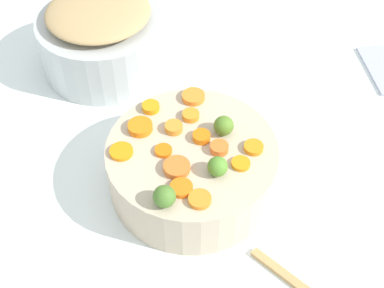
{
  "coord_description": "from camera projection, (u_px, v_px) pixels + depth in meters",
  "views": [
    {
      "loc": [
        -0.23,
        -0.5,
        0.71
      ],
      "look_at": [
        0.02,
        -0.04,
        0.12
      ],
      "focal_mm": 49.29,
      "sensor_mm": 36.0,
      "label": 1
    }
  ],
  "objects": [
    {
      "name": "carrot_slice_13",
      "position": [
        193.0,
        97.0,
        0.87
      ],
      "size": [
        0.05,
        0.05,
        0.01
      ],
      "primitive_type": "cylinder",
      "rotation": [
        0.0,
        0.0,
        2.43
      ],
      "color": "orange",
      "rests_on": "serving_bowl_carrots"
    },
    {
      "name": "carrot_slice_9",
      "position": [
        177.0,
        167.0,
        0.77
      ],
      "size": [
        0.04,
        0.04,
        0.01
      ],
      "primitive_type": "cylinder",
      "rotation": [
        0.0,
        0.0,
        1.58
      ],
      "color": "orange",
      "rests_on": "serving_bowl_carrots"
    },
    {
      "name": "carrot_slice_0",
      "position": [
        219.0,
        148.0,
        0.79
      ],
      "size": [
        0.03,
        0.03,
        0.01
      ],
      "primitive_type": "cylinder",
      "rotation": [
        0.0,
        0.0,
        3.42
      ],
      "color": "orange",
      "rests_on": "serving_bowl_carrots"
    },
    {
      "name": "stuffing_mound",
      "position": [
        98.0,
        12.0,
        0.97
      ],
      "size": [
        0.2,
        0.2,
        0.03
      ],
      "primitive_type": "ellipsoid",
      "color": "tan",
      "rests_on": "metal_pot"
    },
    {
      "name": "carrot_slice_7",
      "position": [
        254.0,
        147.0,
        0.79
      ],
      "size": [
        0.04,
        0.04,
        0.01
      ],
      "primitive_type": "cylinder",
      "rotation": [
        0.0,
        0.0,
        5.23
      ],
      "color": "orange",
      "rests_on": "serving_bowl_carrots"
    },
    {
      "name": "metal_pot",
      "position": [
        103.0,
        43.0,
        1.02
      ],
      "size": [
        0.24,
        0.24,
        0.11
      ],
      "primitive_type": "cylinder",
      "color": "#B1B7B6",
      "rests_on": "tabletop"
    },
    {
      "name": "serving_bowl_carrots",
      "position": [
        192.0,
        167.0,
        0.83
      ],
      "size": [
        0.27,
        0.27,
        0.09
      ],
      "primitive_type": "cylinder",
      "color": "#BDAC91",
      "rests_on": "tabletop"
    },
    {
      "name": "carrot_slice_2",
      "position": [
        174.0,
        127.0,
        0.82
      ],
      "size": [
        0.03,
        0.03,
        0.01
      ],
      "primitive_type": "cylinder",
      "rotation": [
        0.0,
        0.0,
        4.89
      ],
      "color": "orange",
      "rests_on": "serving_bowl_carrots"
    },
    {
      "name": "carrot_slice_3",
      "position": [
        151.0,
        107.0,
        0.85
      ],
      "size": [
        0.03,
        0.03,
        0.01
      ],
      "primitive_type": "cylinder",
      "rotation": [
        0.0,
        0.0,
        3.29
      ],
      "color": "orange",
      "rests_on": "serving_bowl_carrots"
    },
    {
      "name": "carrot_slice_12",
      "position": [
        140.0,
        127.0,
        0.82
      ],
      "size": [
        0.05,
        0.05,
        0.01
      ],
      "primitive_type": "cylinder",
      "rotation": [
        0.0,
        0.0,
        2.8
      ],
      "color": "orange",
      "rests_on": "serving_bowl_carrots"
    },
    {
      "name": "brussels_sprout_0",
      "position": [
        164.0,
        196.0,
        0.72
      ],
      "size": [
        0.03,
        0.03,
        0.03
      ],
      "primitive_type": "sphere",
      "color": "#477229",
      "rests_on": "serving_bowl_carrots"
    },
    {
      "name": "carrot_slice_8",
      "position": [
        163.0,
        151.0,
        0.79
      ],
      "size": [
        0.04,
        0.04,
        0.01
      ],
      "primitive_type": "cylinder",
      "rotation": [
        0.0,
        0.0,
        5.83
      ],
      "color": "orange",
      "rests_on": "serving_bowl_carrots"
    },
    {
      "name": "brussels_sprout_1",
      "position": [
        224.0,
        126.0,
        0.81
      ],
      "size": [
        0.03,
        0.03,
        0.03
      ],
      "primitive_type": "sphere",
      "color": "#517B26",
      "rests_on": "serving_bowl_carrots"
    },
    {
      "name": "brussels_sprout_2",
      "position": [
        218.0,
        166.0,
        0.76
      ],
      "size": [
        0.03,
        0.03,
        0.03
      ],
      "primitive_type": "sphere",
      "color": "#50862B",
      "rests_on": "serving_bowl_carrots"
    },
    {
      "name": "tabletop",
      "position": [
        170.0,
        175.0,
        0.89
      ],
      "size": [
        2.4,
        2.4,
        0.02
      ],
      "primitive_type": "cube",
      "color": "white",
      "rests_on": "ground"
    },
    {
      "name": "carrot_slice_1",
      "position": [
        200.0,
        199.0,
        0.73
      ],
      "size": [
        0.05,
        0.05,
        0.01
      ],
      "primitive_type": "cylinder",
      "rotation": [
        0.0,
        0.0,
        4.06
      ],
      "color": "orange",
      "rests_on": "serving_bowl_carrots"
    },
    {
      "name": "carrot_slice_5",
      "position": [
        181.0,
        188.0,
        0.74
      ],
      "size": [
        0.04,
        0.04,
        0.01
      ],
      "primitive_type": "cylinder",
      "rotation": [
        0.0,
        0.0,
        1.44
      ],
      "color": "orange",
      "rests_on": "serving_bowl_carrots"
    },
    {
      "name": "carrot_slice_11",
      "position": [
        241.0,
        164.0,
        0.77
      ],
      "size": [
        0.04,
        0.04,
        0.01
      ],
      "primitive_type": "cylinder",
      "rotation": [
        0.0,
        0.0,
        0.47
      ],
      "color": "orange",
      "rests_on": "serving_bowl_carrots"
    },
    {
      "name": "carrot_slice_4",
      "position": [
        202.0,
        137.0,
        0.81
      ],
      "size": [
        0.04,
        0.04,
        0.01
      ],
      "primitive_type": "cylinder",
      "rotation": [
        0.0,
        0.0,
        4.08
      ],
      "color": "orange",
      "rests_on": "serving_bowl_carrots"
    },
    {
      "name": "carrot_slice_10",
      "position": [
        121.0,
        151.0,
        0.79
      ],
      "size": [
        0.05,
        0.05,
        0.01
      ],
      "primitive_type": "cylinder",
      "rotation": [
        0.0,
        0.0,
        4.24
      ],
      "color": "orange",
      "rests_on": "serving_bowl_carrots"
    },
    {
      "name": "carrot_slice_6",
      "position": [
        191.0,
        115.0,
        0.84
      ],
      "size": [
        0.03,
        0.03,
        0.01
      ],
      "primitive_type": "cylinder",
      "rotation": [
        0.0,
        0.0,
        3.37
      ],
      "color": "orange",
      "rests_on": "serving_bowl_carrots"
    }
  ]
}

